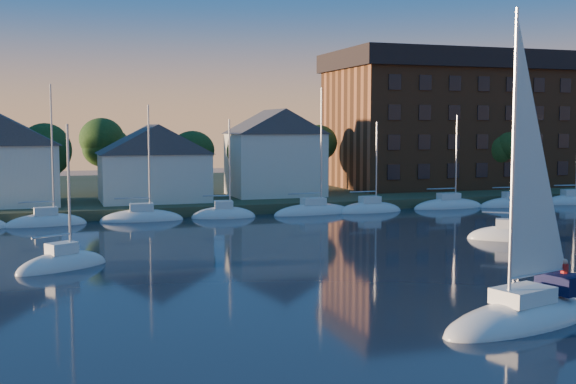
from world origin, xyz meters
name	(u,v)px	position (x,y,z in m)	size (l,w,h in m)	color
shoreline_land	(181,194)	(0.00, 75.00, 0.00)	(160.00, 50.00, 2.00)	#364025
wooden_dock	(221,214)	(0.00, 52.00, 0.00)	(120.00, 3.00, 1.00)	brown
clubhouse_centre	(154,162)	(-6.00, 57.00, 5.13)	(11.55, 8.40, 8.08)	silver
clubhouse_east	(275,152)	(8.00, 59.00, 6.00)	(10.50, 8.40, 9.80)	silver
condo_block	(449,119)	(34.00, 64.95, 9.79)	(31.00, 17.00, 17.40)	brown
tree_line	(215,141)	(2.00, 63.00, 7.18)	(93.40, 5.40, 8.90)	#3C271B
moored_fleet	(267,214)	(4.00, 49.00, 0.10)	(95.50, 2.40, 12.05)	silver
hero_sailboat	(525,309)	(3.82, 7.63, 0.62)	(10.26, 5.74, 15.08)	silver
drifting_sailboat_left	(62,267)	(-15.87, 27.31, 0.10)	(6.47, 4.99, 10.14)	silver
drifting_sailboat_right	(507,239)	(17.42, 28.25, 0.10)	(6.12, 5.06, 9.91)	silver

